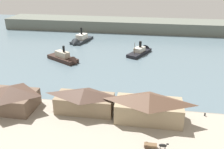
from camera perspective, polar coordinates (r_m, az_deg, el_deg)
The scene contains 12 objects.
ground_plane at distance 85.28m, azimuth -6.07°, elevation -6.11°, with size 320.00×320.00×0.00m, color slate.
quay_promenade at distance 67.58m, azimuth -10.99°, elevation -14.73°, with size 110.00×36.00×1.20m, color #9E9384.
seawall_edge at distance 82.04m, azimuth -6.73°, elevation -7.02°, with size 110.00×0.80×1.00m, color gray.
ferry_shed_west_terminal at distance 82.14m, azimuth -22.77°, elevation -5.02°, with size 14.80×11.28×8.01m.
ferry_shed_customs_shed at distance 75.15m, azimuth -6.53°, elevation -6.04°, with size 18.10×8.09×7.66m.
ferry_shed_central_terminal at distance 71.11m, azimuth 8.73°, elevation -7.51°, with size 19.67×9.28×8.73m.
horse_cart at distance 62.92m, azimuth 10.17°, elevation -16.20°, with size 6.03×1.39×1.87m.
mooring_post_center_east at distance 79.24m, azimuth 21.19°, elevation -8.85°, with size 0.44×0.44×0.90m, color black.
ferry_near_quay at distance 154.24m, azimuth -7.64°, elevation 8.07°, with size 11.20×21.31×11.27m.
ferry_departing_north at distance 133.37m, azimuth 7.01°, elevation 5.56°, with size 13.50×19.77×9.56m.
ferry_outer_harbor at distance 122.20m, azimuth -10.99°, elevation 3.72°, with size 19.46×14.72×9.65m.
far_headland at distance 186.42m, azimuth 2.69°, elevation 11.72°, with size 180.00×24.00×8.00m, color #60665B.
Camera 1 is at (20.59, -71.36, 41.92)m, focal length 38.51 mm.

